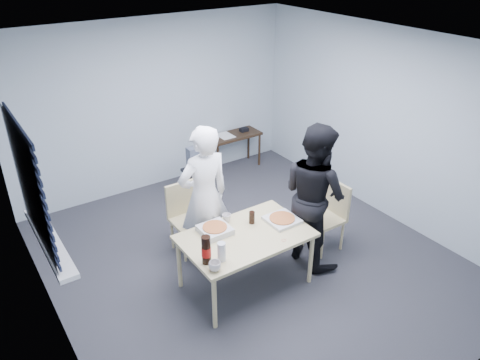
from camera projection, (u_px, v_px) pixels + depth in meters
room at (34, 193)px, 4.37m from camera, size 5.00×5.00×5.00m
dining_table at (246, 239)px, 5.13m from camera, size 1.40×0.89×0.68m
chair_far at (186, 213)px, 5.83m from camera, size 0.42×0.42×0.89m
chair_right at (330, 211)px, 5.86m from camera, size 0.42×0.42×0.89m
person_white at (204, 197)px, 5.43m from camera, size 0.65×0.42×1.77m
person_black at (314, 195)px, 5.48m from camera, size 0.47×0.86×1.77m
side_table at (234, 139)px, 7.89m from camera, size 0.92×0.41×0.61m
stool at (197, 177)px, 6.96m from camera, size 0.36×0.36×0.50m
backpack at (197, 159)px, 6.82m from camera, size 0.26×0.19×0.37m
pizza_box_a at (215, 230)px, 5.13m from camera, size 0.32×0.32×0.08m
pizza_box_b at (282, 219)px, 5.34m from camera, size 0.34×0.34×0.05m
mug_a at (215, 266)px, 4.55m from camera, size 0.17×0.17×0.10m
mug_b at (227, 218)px, 5.32m from camera, size 0.10×0.10×0.09m
cola_glass at (252, 217)px, 5.28m from camera, size 0.07×0.07×0.15m
soda_bottle at (206, 250)px, 4.61m from camera, size 0.10×0.10×0.31m
plastic_cups at (222, 252)px, 4.66m from camera, size 0.11×0.11×0.21m
rubber_band at (284, 240)px, 5.01m from camera, size 0.05×0.05×0.00m
papers at (225, 136)px, 7.80m from camera, size 0.33×0.38×0.01m
black_box at (244, 130)px, 7.96m from camera, size 0.16×0.13×0.06m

